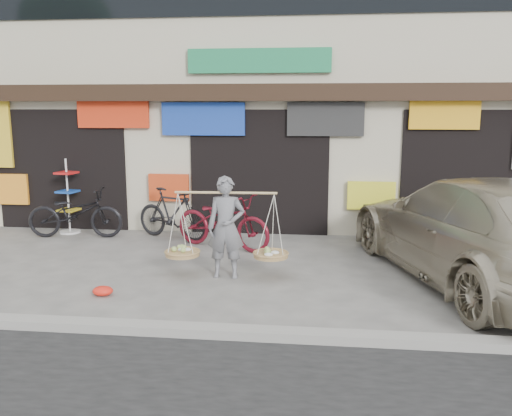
# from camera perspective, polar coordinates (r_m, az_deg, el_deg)

# --- Properties ---
(ground) EXTENTS (70.00, 70.00, 0.00)m
(ground) POSITION_cam_1_polar(r_m,az_deg,el_deg) (8.66, -2.20, -7.95)
(ground) COLOR slate
(ground) RESTS_ON ground
(kerb) EXTENTS (70.00, 0.25, 0.12)m
(kerb) POSITION_cam_1_polar(r_m,az_deg,el_deg) (6.80, -4.82, -12.79)
(kerb) COLOR gray
(kerb) RESTS_ON ground
(shophouse_block) EXTENTS (14.00, 6.32, 7.00)m
(shophouse_block) POSITION_cam_1_polar(r_m,az_deg,el_deg) (14.60, 1.62, 13.32)
(shophouse_block) COLOR beige
(shophouse_block) RESTS_ON ground
(street_vendor) EXTENTS (2.01, 0.63, 1.67)m
(street_vendor) POSITION_cam_1_polar(r_m,az_deg,el_deg) (8.81, -3.16, -2.45)
(street_vendor) COLOR slate
(street_vendor) RESTS_ON ground
(bike_0) EXTENTS (2.08, 0.92, 1.06)m
(bike_0) POSITION_cam_1_polar(r_m,az_deg,el_deg) (12.15, -18.49, -0.51)
(bike_0) COLOR black
(bike_0) RESTS_ON ground
(bike_1) EXTENTS (1.85, 1.20, 1.08)m
(bike_1) POSITION_cam_1_polar(r_m,az_deg,el_deg) (11.51, -8.81, -0.61)
(bike_1) COLOR black
(bike_1) RESTS_ON ground
(bike_2) EXTENTS (2.22, 1.49, 1.10)m
(bike_2) POSITION_cam_1_polar(r_m,az_deg,el_deg) (10.64, -3.52, -1.37)
(bike_2) COLOR maroon
(bike_2) RESTS_ON ground
(suv) EXTENTS (3.91, 6.30, 1.70)m
(suv) POSITION_cam_1_polar(r_m,az_deg,el_deg) (9.23, 22.40, -2.12)
(suv) COLOR #B4A991
(suv) RESTS_ON ground
(display_rack) EXTENTS (0.45, 0.45, 1.65)m
(display_rack) POSITION_cam_1_polar(r_m,az_deg,el_deg) (12.61, -19.15, 0.47)
(display_rack) COLOR silver
(display_rack) RESTS_ON ground
(red_bag) EXTENTS (0.31, 0.25, 0.14)m
(red_bag) POSITION_cam_1_polar(r_m,az_deg,el_deg) (8.43, -15.83, -8.39)
(red_bag) COLOR red
(red_bag) RESTS_ON ground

